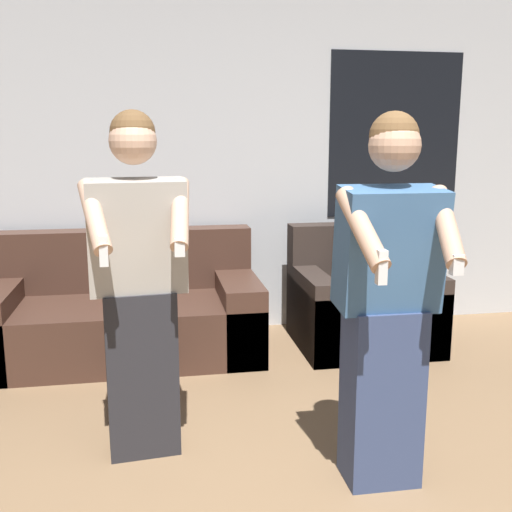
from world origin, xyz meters
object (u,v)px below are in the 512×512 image
at_px(person_right, 387,304).
at_px(armchair, 362,303).
at_px(person_left, 139,288).
at_px(couch, 122,315).

bearing_deg(person_right, armchair, 72.83).
xyz_separation_m(armchair, person_left, (-1.60, -1.30, 0.52)).
relative_size(armchair, person_right, 0.60).
bearing_deg(couch, armchair, -3.31).
bearing_deg(armchair, person_right, -107.17).
bearing_deg(person_left, person_right, -23.63).
distance_m(armchair, person_left, 2.13).
relative_size(person_left, person_right, 1.01).
xyz_separation_m(couch, person_right, (1.22, -1.87, 0.54)).
xyz_separation_m(person_left, person_right, (1.06, -0.46, -0.01)).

